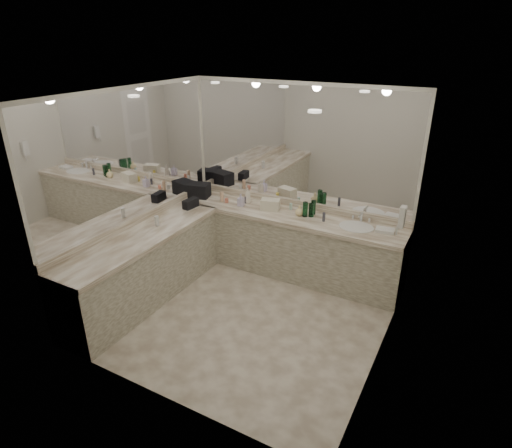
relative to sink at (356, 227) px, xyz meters
The scene contains 36 objects.
floor 1.77m from the sink, 128.37° to the right, with size 3.20×3.20×0.00m, color beige.
ceiling 2.29m from the sink, 128.37° to the right, with size 3.20×3.20×0.00m, color white.
wall_back 1.08m from the sink, 162.47° to the left, with size 3.20×0.02×2.60m, color beige.
wall_left 2.85m from the sink, 154.80° to the right, with size 0.02×3.00×2.60m, color beige.
wall_right 1.42m from the sink, 61.56° to the right, with size 0.02×3.00×2.60m, color beige.
vanity_back_base 1.06m from the sink, behind, with size 3.20×0.60×0.84m, color beige.
vanity_back_top 0.95m from the sink, behind, with size 3.20×0.64×0.06m, color white.
vanity_left_base 2.75m from the sink, 146.31° to the right, with size 0.60×2.40×0.84m, color beige.
vanity_left_top 2.70m from the sink, 146.19° to the right, with size 0.64×2.42×0.06m, color white.
backsplash_back 0.99m from the sink, 163.58° to the left, with size 3.20×0.04×0.10m, color white.
backsplash_left 2.80m from the sink, 154.62° to the right, with size 0.04×3.00×0.10m, color white.
mirror_back 1.33m from the sink, 163.13° to the left, with size 3.12×0.01×1.55m, color white.
mirror_left 2.94m from the sink, 154.69° to the right, with size 0.01×2.92×1.55m, color white.
sink is the anchor object (origin of this frame).
faucet 0.22m from the sink, 90.00° to the left, with size 0.24×0.16×0.14m, color silver.
wall_phone 0.91m from the sink, 39.57° to the right, with size 0.06×0.10×0.24m, color white.
door 1.82m from the sink, 69.46° to the right, with size 0.02×0.82×2.10m, color white.
black_toiletry_bag 2.44m from the sink, behind, with size 0.37×0.23×0.21m, color black.
black_bag_spill 2.30m from the sink, 168.47° to the right, with size 0.11×0.24×0.13m, color black.
cream_cosmetic_case 1.23m from the sink, behind, with size 0.26×0.16×0.15m, color beige.
hand_towel 0.35m from the sink, ahead, with size 0.23×0.15×0.04m, color white.
lotion_left 2.54m from the sink, 152.40° to the right, with size 0.06×0.06×0.13m, color white.
soap_bottle_a 1.64m from the sink, behind, with size 0.09×0.09×0.22m, color white.
soap_bottle_b 1.66m from the sink, behind, with size 0.08×0.08×0.18m, color silver.
soap_bottle_c 0.79m from the sink, behind, with size 0.11×0.11×0.15m, color #FFE5A0.
green_bottle_0 0.65m from the sink, behind, with size 0.07×0.07×0.19m, color #17532C.
green_bottle_1 0.72m from the sink, behind, with size 0.07×0.07×0.20m, color #17532C.
green_bottle_2 0.67m from the sink, 168.02° to the left, with size 0.07×0.07×0.20m, color #17532C.
amenity_bottle_0 2.04m from the sink, behind, with size 0.05×0.05×0.07m, color white.
amenity_bottle_1 2.00m from the sink, behind, with size 0.05×0.05×0.14m, color #E0B28C.
amenity_bottle_2 1.92m from the sink, behind, with size 0.05×0.05×0.06m, color #E57F66.
amenity_bottle_3 1.65m from the sink, behind, with size 0.04×0.04×0.10m, color #3F3F4C.
amenity_bottle_4 1.35m from the sink, behind, with size 0.04×0.04×0.08m, color #F2D84C.
amenity_bottle_5 0.44m from the sink, behind, with size 0.04×0.04×0.12m, color #3F3F4C.
amenity_bottle_6 1.25m from the sink, behind, with size 0.06×0.06×0.11m, color white.
amenity_bottle_7 0.99m from the sink, behind, with size 0.04×0.04×0.09m, color silver.
Camera 1 is at (2.18, -3.75, 3.14)m, focal length 30.00 mm.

